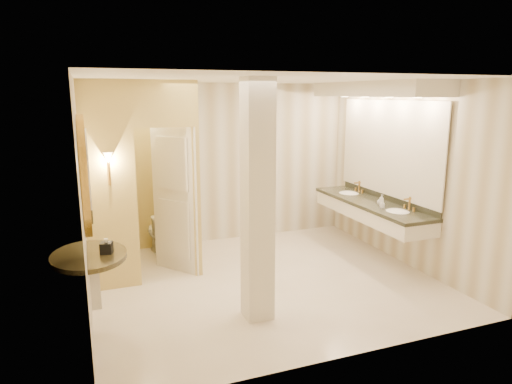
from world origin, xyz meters
The scene contains 16 objects.
floor centered at (0.00, 0.00, 0.00)m, with size 4.50×4.50×0.00m, color white.
ceiling centered at (0.00, 0.00, 2.70)m, with size 4.50×4.50×0.00m, color white.
wall_back centered at (0.00, 2.00, 1.35)m, with size 4.50×0.02×2.70m, color beige.
wall_front centered at (0.00, -2.00, 1.35)m, with size 4.50×0.02×2.70m, color beige.
wall_left centered at (-2.25, 0.00, 1.35)m, with size 0.02×4.00×2.70m, color beige.
wall_right centered at (2.25, 0.00, 1.35)m, with size 0.02×4.00×2.70m, color beige.
toilet_closet centered at (-1.13, 0.96, 1.39)m, with size 1.50×1.55×2.70m.
wall_sconce centered at (-1.93, 0.43, 1.73)m, with size 0.14×0.14×0.42m.
vanity centered at (1.98, 0.40, 1.63)m, with size 0.75×2.60×2.09m.
console_shelf centered at (-2.21, -0.57, 1.34)m, with size 0.97×0.97×1.93m.
pillar centered at (-0.45, -0.90, 1.35)m, with size 0.31×0.31×2.70m, color silver.
tissue_box centered at (-2.05, -0.62, 0.93)m, with size 0.12×0.12×0.12m, color black.
toilet centered at (-1.15, 1.66, 0.35)m, with size 0.39×0.69×0.70m, color white.
soap_bottle_a centered at (1.85, -0.02, 0.93)m, with size 0.05×0.05×0.12m, color beige.
soap_bottle_b centered at (1.95, 0.17, 0.93)m, with size 0.09×0.09×0.12m, color silver.
soap_bottle_c centered at (1.90, 0.07, 0.97)m, with size 0.07×0.07×0.18m, color #C6B28C.
Camera 1 is at (-2.18, -5.46, 2.53)m, focal length 32.00 mm.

